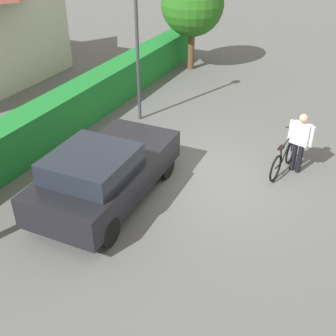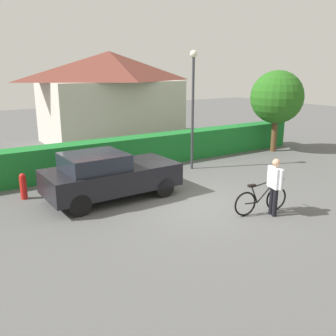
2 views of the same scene
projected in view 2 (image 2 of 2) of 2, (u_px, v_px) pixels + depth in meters
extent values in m
plane|color=#585858|center=(191.00, 204.00, 10.92)|extent=(60.00, 60.00, 0.00)
cube|color=#1B722B|center=(120.00, 154.00, 14.58)|extent=(18.14, 0.90, 1.21)
cube|color=beige|center=(111.00, 111.00, 20.13)|extent=(6.94, 4.29, 3.22)
pyramid|color=brown|center=(110.00, 66.00, 19.51)|extent=(7.28, 4.50, 1.52)
cube|color=black|center=(112.00, 177.00, 11.25)|extent=(4.06, 1.92, 0.69)
cube|color=#1E232D|center=(94.00, 162.00, 10.79)|extent=(1.78, 1.65, 0.47)
cylinder|color=black|center=(138.00, 175.00, 12.74)|extent=(0.63, 0.19, 0.63)
cylinder|color=black|center=(164.00, 187.00, 11.42)|extent=(0.63, 0.19, 0.63)
cylinder|color=black|center=(60.00, 189.00, 11.25)|extent=(0.63, 0.19, 0.63)
cylinder|color=black|center=(80.00, 205.00, 9.94)|extent=(0.63, 0.19, 0.63)
torus|color=black|center=(276.00, 198.00, 10.36)|extent=(0.68, 0.15, 0.68)
torus|color=black|center=(245.00, 204.00, 9.94)|extent=(0.68, 0.15, 0.68)
cylinder|color=black|center=(268.00, 190.00, 10.15)|extent=(0.67, 0.14, 0.65)
cylinder|color=black|center=(255.00, 195.00, 10.00)|extent=(0.25, 0.07, 0.50)
cylinder|color=black|center=(264.00, 183.00, 10.04)|extent=(0.82, 0.16, 0.16)
cylinder|color=black|center=(251.00, 203.00, 10.02)|extent=(0.40, 0.10, 0.05)
cylinder|color=black|center=(277.00, 188.00, 10.28)|extent=(0.04, 0.04, 0.60)
cube|color=black|center=(252.00, 186.00, 9.88)|extent=(0.23, 0.13, 0.06)
cylinder|color=black|center=(278.00, 177.00, 10.19)|extent=(0.10, 0.50, 0.03)
cylinder|color=black|center=(272.00, 200.00, 10.06)|extent=(0.13, 0.13, 0.78)
cylinder|color=black|center=(275.00, 202.00, 9.91)|extent=(0.13, 0.13, 0.78)
cube|color=silver|center=(275.00, 178.00, 9.81)|extent=(0.31, 0.49, 0.55)
sphere|color=tan|center=(276.00, 163.00, 9.70)|extent=(0.21, 0.21, 0.21)
cylinder|color=silver|center=(269.00, 175.00, 10.06)|extent=(0.09, 0.09, 0.53)
cylinder|color=silver|center=(281.00, 180.00, 9.55)|extent=(0.09, 0.09, 0.53)
cylinder|color=#38383D|center=(193.00, 115.00, 14.19)|extent=(0.10, 0.10, 4.26)
sphere|color=#F2EDCC|center=(194.00, 54.00, 13.61)|extent=(0.28, 0.28, 0.28)
cylinder|color=brown|center=(274.00, 132.00, 17.64)|extent=(0.26, 0.26, 1.84)
sphere|color=#28661C|center=(277.00, 97.00, 17.21)|extent=(2.45, 2.45, 2.45)
cylinder|color=red|center=(23.00, 188.00, 11.25)|extent=(0.20, 0.20, 0.70)
sphere|color=red|center=(22.00, 176.00, 11.15)|extent=(0.18, 0.18, 0.18)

